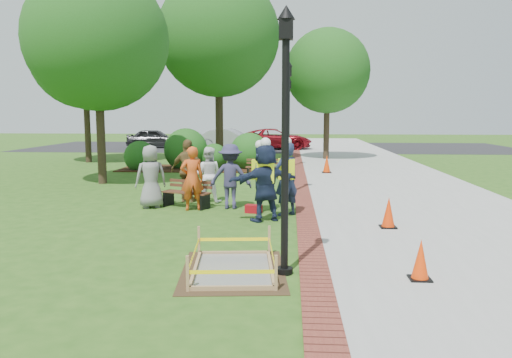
# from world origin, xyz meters

# --- Properties ---
(ground) EXTENTS (100.00, 100.00, 0.00)m
(ground) POSITION_xyz_m (0.00, 0.00, 0.00)
(ground) COLOR #285116
(ground) RESTS_ON ground
(sidewalk) EXTENTS (6.00, 60.00, 0.02)m
(sidewalk) POSITION_xyz_m (5.00, 10.00, 0.01)
(sidewalk) COLOR #9E9E99
(sidewalk) RESTS_ON ground
(brick_edging) EXTENTS (0.50, 60.00, 0.03)m
(brick_edging) POSITION_xyz_m (1.75, 10.00, 0.01)
(brick_edging) COLOR maroon
(brick_edging) RESTS_ON ground
(mulch_bed) EXTENTS (7.00, 3.00, 0.05)m
(mulch_bed) POSITION_xyz_m (-3.00, 12.00, 0.02)
(mulch_bed) COLOR #381E0F
(mulch_bed) RESTS_ON ground
(parking_lot) EXTENTS (36.00, 12.00, 0.01)m
(parking_lot) POSITION_xyz_m (0.00, 27.00, 0.00)
(parking_lot) COLOR black
(parking_lot) RESTS_ON ground
(wet_concrete_pad) EXTENTS (1.91, 2.45, 0.55)m
(wet_concrete_pad) POSITION_xyz_m (0.40, -2.94, 0.23)
(wet_concrete_pad) COLOR #47331E
(wet_concrete_pad) RESTS_ON ground
(bench_near) EXTENTS (1.45, 0.92, 0.75)m
(bench_near) POSITION_xyz_m (-1.52, 2.56, 0.24)
(bench_near) COLOR brown
(bench_near) RESTS_ON ground
(bench_far) EXTENTS (1.41, 0.51, 0.75)m
(bench_far) POSITION_xyz_m (0.25, 9.07, 0.24)
(bench_far) COLOR #56341D
(bench_far) RESTS_ON ground
(cone_front) EXTENTS (0.34, 0.34, 0.67)m
(cone_front) POSITION_xyz_m (3.38, -3.19, 0.32)
(cone_front) COLOR black
(cone_front) RESTS_ON ground
(cone_back) EXTENTS (0.37, 0.37, 0.73)m
(cone_back) POSITION_xyz_m (3.58, 0.39, 0.35)
(cone_back) COLOR black
(cone_back) RESTS_ON ground
(cone_far) EXTENTS (0.40, 0.40, 0.78)m
(cone_far) POSITION_xyz_m (2.93, 10.80, 0.38)
(cone_far) COLOR black
(cone_far) RESTS_ON ground
(toolbox) EXTENTS (0.47, 0.32, 0.21)m
(toolbox) POSITION_xyz_m (0.39, 1.94, 0.11)
(toolbox) COLOR maroon
(toolbox) RESTS_ON ground
(lamp_near) EXTENTS (0.28, 0.28, 4.26)m
(lamp_near) POSITION_xyz_m (1.25, -3.00, 2.48)
(lamp_near) COLOR black
(lamp_near) RESTS_ON ground
(lamp_mid) EXTENTS (0.28, 0.28, 4.26)m
(lamp_mid) POSITION_xyz_m (1.25, 5.00, 2.48)
(lamp_mid) COLOR black
(lamp_mid) RESTS_ON ground
(lamp_far) EXTENTS (0.28, 0.28, 4.26)m
(lamp_far) POSITION_xyz_m (1.25, 13.00, 2.48)
(lamp_far) COLOR black
(lamp_far) RESTS_ON ground
(tree_left) EXTENTS (5.11, 5.11, 7.77)m
(tree_left) POSITION_xyz_m (-5.61, 7.01, 5.21)
(tree_left) COLOR #3D2D1E
(tree_left) RESTS_ON ground
(tree_back) EXTENTS (6.41, 6.41, 9.82)m
(tree_back) POSITION_xyz_m (-2.46, 15.77, 6.60)
(tree_back) COLOR #3D2D1E
(tree_back) RESTS_ON ground
(tree_right) EXTENTS (4.69, 4.69, 7.25)m
(tree_right) POSITION_xyz_m (3.37, 17.45, 4.89)
(tree_right) COLOR #3D2D1E
(tree_right) RESTS_ON ground
(tree_far) EXTENTS (5.51, 5.51, 8.32)m
(tree_far) POSITION_xyz_m (-9.31, 14.74, 5.55)
(tree_far) COLOR #3D2D1E
(tree_far) RESTS_ON ground
(shrub_a) EXTENTS (1.45, 1.45, 1.45)m
(shrub_a) POSITION_xyz_m (-5.52, 11.41, 0.00)
(shrub_a) COLOR #214F16
(shrub_a) RESTS_ON ground
(shrub_b) EXTENTS (2.04, 2.04, 2.04)m
(shrub_b) POSITION_xyz_m (-3.57, 12.29, 0.00)
(shrub_b) COLOR #214F16
(shrub_b) RESTS_ON ground
(shrub_c) EXTENTS (1.28, 1.28, 1.28)m
(shrub_c) POSITION_xyz_m (-2.22, 12.20, 0.00)
(shrub_c) COLOR #214F16
(shrub_c) RESTS_ON ground
(shrub_d) EXTENTS (1.82, 1.82, 1.82)m
(shrub_d) POSITION_xyz_m (-0.57, 12.36, 0.00)
(shrub_d) COLOR #214F16
(shrub_d) RESTS_ON ground
(shrub_e) EXTENTS (0.86, 0.86, 0.86)m
(shrub_e) POSITION_xyz_m (-3.43, 12.89, 0.00)
(shrub_e) COLOR #214F16
(shrub_e) RESTS_ON ground
(casual_person_a) EXTENTS (0.66, 0.56, 1.74)m
(casual_person_a) POSITION_xyz_m (-2.50, 2.48, 0.87)
(casual_person_a) COLOR gray
(casual_person_a) RESTS_ON ground
(casual_person_b) EXTENTS (0.63, 0.50, 1.73)m
(casual_person_b) POSITION_xyz_m (-1.29, 2.20, 0.86)
(casual_person_b) COLOR #D64C19
(casual_person_b) RESTS_ON ground
(casual_person_c) EXTENTS (0.55, 0.38, 1.63)m
(casual_person_c) POSITION_xyz_m (-1.05, 3.42, 0.81)
(casual_person_c) COLOR white
(casual_person_c) RESTS_ON ground
(casual_person_d) EXTENTS (0.65, 0.49, 1.84)m
(casual_person_d) POSITION_xyz_m (-1.65, 3.45, 0.92)
(casual_person_d) COLOR brown
(casual_person_d) RESTS_ON ground
(casual_person_e) EXTENTS (0.57, 0.38, 1.77)m
(casual_person_e) POSITION_xyz_m (-0.29, 2.52, 0.88)
(casual_person_e) COLOR #302D50
(casual_person_e) RESTS_ON ground
(hivis_worker_a) EXTENTS (0.71, 0.61, 2.03)m
(hivis_worker_a) POSITION_xyz_m (0.74, 0.99, 1.00)
(hivis_worker_a) COLOR #1B1D47
(hivis_worker_a) RESTS_ON ground
(hivis_worker_b) EXTENTS (0.71, 0.66, 2.02)m
(hivis_worker_b) POSITION_xyz_m (1.24, 1.69, 0.99)
(hivis_worker_b) COLOR #192441
(hivis_worker_b) RESTS_ON ground
(hivis_worker_c) EXTENTS (0.65, 0.53, 1.91)m
(hivis_worker_c) POSITION_xyz_m (0.54, 2.17, 0.94)
(hivis_worker_c) COLOR #1B1C46
(hivis_worker_c) RESTS_ON ground
(parked_car_a) EXTENTS (2.34, 4.82, 1.53)m
(parked_car_a) POSITION_xyz_m (-8.72, 25.72, 0.00)
(parked_car_a) COLOR #29292B
(parked_car_a) RESTS_ON ground
(parked_car_b) EXTENTS (3.20, 5.26, 1.60)m
(parked_car_b) POSITION_xyz_m (-3.01, 24.59, 0.00)
(parked_car_b) COLOR silver
(parked_car_b) RESTS_ON ground
(parked_car_c) EXTENTS (2.50, 5.06, 1.60)m
(parked_car_c) POSITION_xyz_m (0.23, 24.89, 0.00)
(parked_car_c) COLOR maroon
(parked_car_c) RESTS_ON ground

